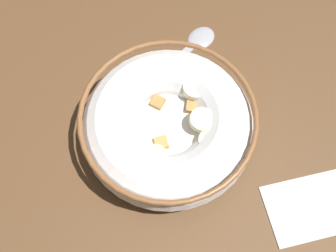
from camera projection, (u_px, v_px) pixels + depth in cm
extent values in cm
cube|color=brown|center=(168.00, 139.00, 47.56)|extent=(110.04, 110.04, 2.00)
cylinder|color=white|center=(168.00, 135.00, 46.37)|extent=(10.70, 10.70, 0.60)
torus|color=white|center=(168.00, 126.00, 43.85)|extent=(19.45, 19.45, 6.11)
torus|color=brown|center=(168.00, 115.00, 41.33)|extent=(19.47, 19.47, 0.60)
cylinder|color=white|center=(168.00, 125.00, 43.59)|extent=(15.79, 15.79, 0.40)
cube|color=tan|center=(208.00, 144.00, 42.09)|extent=(2.07, 2.08, 0.85)
cube|color=#AD7F42|center=(192.00, 107.00, 43.84)|extent=(2.03, 2.01, 0.81)
cube|color=#B78947|center=(151.00, 176.00, 40.61)|extent=(2.06, 2.06, 0.75)
cube|color=#AD7F42|center=(160.00, 101.00, 44.26)|extent=(2.02, 2.02, 0.67)
cube|color=tan|center=(161.00, 143.00, 42.21)|extent=(1.68, 1.72, 0.79)
cube|color=#B78947|center=(115.00, 94.00, 44.58)|extent=(1.67, 1.69, 0.69)
cube|color=tan|center=(201.00, 95.00, 44.54)|extent=(2.04, 2.04, 0.69)
cube|color=tan|center=(191.00, 161.00, 41.14)|extent=(1.46, 1.44, 0.69)
cube|color=#B78947|center=(152.00, 73.00, 45.71)|extent=(1.94, 1.98, 0.85)
cube|color=tan|center=(210.00, 167.00, 41.08)|extent=(1.55, 1.62, 0.85)
cylinder|color=#F4EABC|center=(202.00, 120.00, 41.88)|extent=(3.57, 3.57, 1.19)
cylinder|color=#F4EABC|center=(195.00, 88.00, 43.79)|extent=(3.91, 3.89, 0.97)
cylinder|color=beige|center=(125.00, 93.00, 43.55)|extent=(3.86, 3.84, 1.02)
cylinder|color=beige|center=(155.00, 157.00, 40.54)|extent=(2.86, 2.91, 0.97)
cylinder|color=beige|center=(115.00, 110.00, 42.55)|extent=(3.64, 3.65, 0.85)
cylinder|color=#F4EABC|center=(211.00, 141.00, 41.38)|extent=(3.53, 3.52, 0.92)
ellipsoid|color=#A5A5AD|center=(201.00, 36.00, 52.03)|extent=(5.09, 4.57, 0.80)
cube|color=#A5A5AD|center=(166.00, 70.00, 50.16)|extent=(9.43, 4.76, 0.36)
cube|color=silver|center=(318.00, 205.00, 43.13)|extent=(12.73, 9.08, 0.30)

